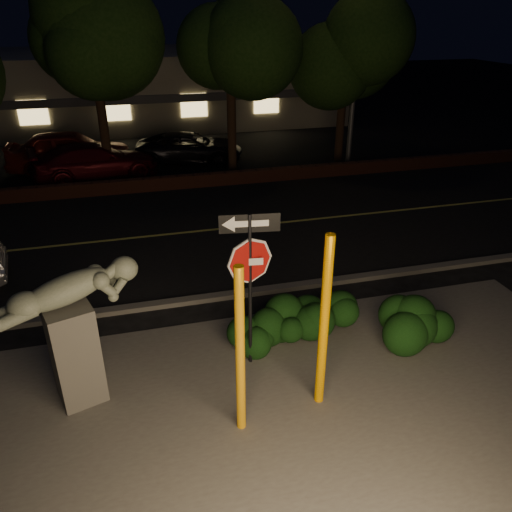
{
  "coord_description": "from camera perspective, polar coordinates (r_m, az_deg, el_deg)",
  "views": [
    {
      "loc": [
        -1.76,
        -7.23,
        6.27
      ],
      "look_at": [
        0.62,
        1.8,
        1.6
      ],
      "focal_mm": 35.0,
      "sensor_mm": 36.0,
      "label": 1
    }
  ],
  "objects": [
    {
      "name": "ground",
      "position": [
        18.42,
        -8.46,
        6.38
      ],
      "size": [
        90.0,
        90.0,
        0.0
      ],
      "primitive_type": "plane",
      "color": "black",
      "rests_on": "ground"
    },
    {
      "name": "patio",
      "position": [
        9.0,
        0.76,
        -17.48
      ],
      "size": [
        14.0,
        6.0,
        0.02
      ],
      "primitive_type": "cube",
      "color": "#4C4944",
      "rests_on": "ground"
    },
    {
      "name": "road",
      "position": [
        15.64,
        -7.08,
        2.76
      ],
      "size": [
        80.0,
        8.0,
        0.01
      ],
      "primitive_type": "cube",
      "color": "black",
      "rests_on": "ground"
    },
    {
      "name": "lane_marking",
      "position": [
        15.64,
        -7.08,
        2.8
      ],
      "size": [
        80.0,
        0.12,
        0.0
      ],
      "primitive_type": "cube",
      "color": "#AFAA46",
      "rests_on": "road"
    },
    {
      "name": "curb",
      "position": [
        12.01,
        -4.22,
        -4.64
      ],
      "size": [
        80.0,
        0.25,
        0.12
      ],
      "primitive_type": "cube",
      "color": "#4C4944",
      "rests_on": "ground"
    },
    {
      "name": "brick_wall",
      "position": [
        19.56,
        -8.99,
        8.33
      ],
      "size": [
        40.0,
        0.35,
        0.5
      ],
      "primitive_type": "cube",
      "color": "#411E15",
      "rests_on": "ground"
    },
    {
      "name": "parking_lot",
      "position": [
        25.09,
        -10.5,
        11.69
      ],
      "size": [
        40.0,
        12.0,
        0.01
      ],
      "primitive_type": "cube",
      "color": "black",
      "rests_on": "ground"
    },
    {
      "name": "building",
      "position": [
        32.54,
        -12.18,
        18.49
      ],
      "size": [
        22.0,
        10.2,
        4.0
      ],
      "color": "slate",
      "rests_on": "ground"
    },
    {
      "name": "tree_far_b",
      "position": [
        20.44,
        -18.61,
        24.76
      ],
      "size": [
        5.2,
        5.2,
        8.41
      ],
      "color": "black",
      "rests_on": "ground"
    },
    {
      "name": "tree_far_c",
      "position": [
        20.48,
        -3.05,
        24.85
      ],
      "size": [
        4.8,
        4.8,
        7.84
      ],
      "color": "black",
      "rests_on": "ground"
    },
    {
      "name": "tree_far_d",
      "position": [
        22.53,
        10.41,
        24.03
      ],
      "size": [
        4.4,
        4.4,
        7.42
      ],
      "color": "black",
      "rests_on": "ground"
    },
    {
      "name": "yellow_pole_left",
      "position": [
        7.79,
        -1.83,
        -11.06
      ],
      "size": [
        0.15,
        0.15,
        3.03
      ],
      "primitive_type": "cylinder",
      "color": "#FFAC11",
      "rests_on": "ground"
    },
    {
      "name": "yellow_pole_right",
      "position": [
        8.31,
        7.78,
        -7.77
      ],
      "size": [
        0.16,
        0.16,
        3.24
      ],
      "primitive_type": "cylinder",
      "color": "#FFA600",
      "rests_on": "ground"
    },
    {
      "name": "signpost",
      "position": [
        8.84,
        -0.7,
        -0.66
      ],
      "size": [
        1.06,
        0.19,
        3.13
      ],
      "rotation": [
        0.0,
        0.0,
        -0.14
      ],
      "color": "black",
      "rests_on": "ground"
    },
    {
      "name": "sculpture",
      "position": [
        8.91,
        -20.28,
        -7.23
      ],
      "size": [
        2.35,
        1.26,
        2.53
      ],
      "rotation": [
        0.0,
        0.0,
        0.3
      ],
      "color": "#4C4944",
      "rests_on": "ground"
    },
    {
      "name": "hedge_center",
      "position": [
        10.27,
        1.69,
        -7.8
      ],
      "size": [
        1.87,
        0.96,
        0.95
      ],
      "primitive_type": "ellipsoid",
      "rotation": [
        0.0,
        0.0,
        -0.06
      ],
      "color": "black",
      "rests_on": "ground"
    },
    {
      "name": "hedge_right",
      "position": [
        10.59,
        7.35,
        -6.42
      ],
      "size": [
        1.84,
        1.37,
        1.08
      ],
      "primitive_type": "ellipsoid",
      "rotation": [
        0.0,
        0.0,
        -0.34
      ],
      "color": "black",
      "rests_on": "ground"
    },
    {
      "name": "hedge_far_right",
      "position": [
        10.77,
        17.6,
        -7.0
      ],
      "size": [
        1.76,
        1.36,
        1.08
      ],
      "primitive_type": "ellipsoid",
      "rotation": [
        0.0,
        0.0,
        -0.28
      ],
      "color": "black",
      "rests_on": "ground"
    },
    {
      "name": "parked_car_red",
      "position": [
        22.84,
        -20.55,
        11.22
      ],
      "size": [
        5.06,
        2.1,
        1.71
      ],
      "primitive_type": "imported",
      "rotation": [
        0.0,
        0.0,
        1.56
      ],
      "color": "maroon",
      "rests_on": "ground"
    },
    {
      "name": "parked_car_darkred",
      "position": [
        21.36,
        -17.88,
        10.24
      ],
      "size": [
        5.19,
        2.87,
        1.43
      ],
      "primitive_type": "imported",
      "rotation": [
        0.0,
        0.0,
        1.76
      ],
      "color": "#45080F",
      "rests_on": "ground"
    },
    {
      "name": "parked_car_dark",
      "position": [
        22.96,
        -7.58,
        12.19
      ],
      "size": [
        5.02,
        3.08,
        1.3
      ],
      "primitive_type": "imported",
      "rotation": [
        0.0,
        0.0,
        1.36
      ],
      "color": "black",
      "rests_on": "ground"
    }
  ]
}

